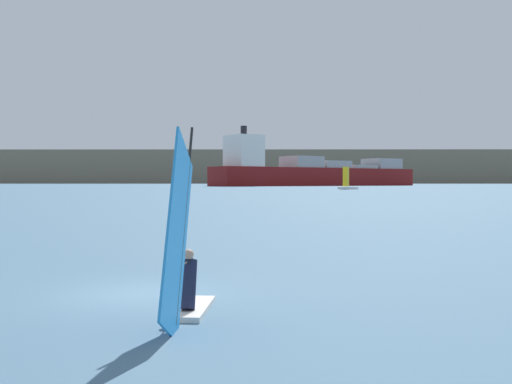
# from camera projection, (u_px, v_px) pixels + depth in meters

# --- Properties ---
(ground_plane) EXTENTS (4000.00, 4000.00, 0.00)m
(ground_plane) POSITION_uv_depth(u_px,v_px,m) (140.00, 294.00, 15.60)
(ground_plane) COLOR #476B84
(windsurfer) EXTENTS (0.96, 4.45, 4.39)m
(windsurfer) POSITION_uv_depth(u_px,v_px,m) (184.00, 267.00, 12.64)
(windsurfer) COLOR white
(windsurfer) RESTS_ON ground_plane
(cargo_ship) EXTENTS (136.01, 133.24, 38.34)m
(cargo_ship) POSITION_uv_depth(u_px,v_px,m) (315.00, 172.00, 416.99)
(cargo_ship) COLOR maroon
(cargo_ship) RESTS_ON ground_plane
(distant_headland) EXTENTS (1081.71, 526.26, 51.37)m
(distant_headland) POSITION_uv_depth(u_px,v_px,m) (255.00, 169.00, 1089.69)
(distant_headland) COLOR #756B56
(distant_headland) RESTS_ON ground_plane
(small_sailboat) EXTENTS (7.78, 3.54, 9.65)m
(small_sailboat) POSITION_uv_depth(u_px,v_px,m) (348.00, 187.00, 226.29)
(small_sailboat) COLOR white
(small_sailboat) RESTS_ON ground_plane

